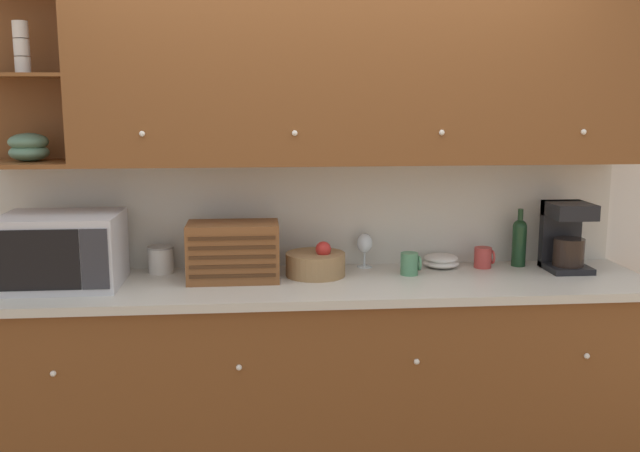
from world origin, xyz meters
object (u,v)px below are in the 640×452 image
Objects in this scene: wine_glass at (365,244)px; wine_bottle at (519,240)px; mug at (410,264)px; coffee_maker at (566,236)px; fruit_basket at (316,264)px; mug_blue_second at (483,257)px; bread_box at (233,251)px; bowl_stack_on_counter at (441,261)px; microwave at (62,250)px; storage_canister at (161,260)px.

wine_glass is 0.59× the size of wine_bottle.
coffee_maker is (0.80, 0.04, 0.12)m from mug.
fruit_basket reaches higher than mug_blue_second.
bread_box reaches higher than bowl_stack_on_counter.
coffee_maker reaches higher than bowl_stack_on_counter.
bowl_stack_on_counter is at bearing -5.22° from wine_glass.
fruit_basket reaches higher than mug.
mug_blue_second is at bearing 15.73° from mug.
mug is at bearing 2.24° from microwave.
wine_glass reaches higher than mug_blue_second.
wine_glass reaches higher than mug.
bowl_stack_on_counter is (1.41, -0.01, -0.03)m from storage_canister.
mug_blue_second is at bearing 6.22° from bread_box.
microwave is 2.43m from coffee_maker.
storage_canister is at bearing 170.66° from fruit_basket.
coffee_maker is (2.43, 0.10, 0.01)m from microwave.
mug_blue_second is (0.87, 0.09, -0.01)m from fruit_basket.
storage_canister is 0.72× the size of bowl_stack_on_counter.
bowl_stack_on_counter is at bearing 170.39° from coffee_maker.
mug_blue_second is at bearing 4.99° from microwave.
mug_blue_second is at bearing -1.23° from storage_canister.
microwave is at bearing -170.49° from wine_glass.
wine_bottle is (1.06, 0.11, 0.07)m from fruit_basket.
bread_box is 1.44× the size of wine_bottle.
mug_blue_second is at bearing -5.88° from wine_glass.
fruit_basket reaches higher than storage_canister.
microwave reaches higher than wine_bottle.
wine_bottle reaches higher than storage_canister.
coffee_maker is at bearing -7.90° from wine_glass.
bread_box reaches higher than mug.
mug is (0.46, -0.02, -0.00)m from fruit_basket.
storage_canister is 1.82m from wine_bottle.
microwave is at bearing -175.01° from mug_blue_second.
coffee_maker reaches higher than fruit_basket.
storage_canister is at bearing 154.55° from bread_box.
coffee_maker is (0.61, -0.10, 0.14)m from bowl_stack_on_counter.
wine_bottle reaches higher than mug.
fruit_basket is 0.87m from mug_blue_second.
mug_blue_second is (1.62, -0.03, -0.01)m from storage_canister.
microwave reaches higher than mug.
wine_glass is 0.40m from bowl_stack_on_counter.
bowl_stack_on_counter is (0.19, 0.14, -0.02)m from mug.
storage_canister is at bearing 179.66° from bowl_stack_on_counter.
wine_bottle is (1.82, -0.01, 0.07)m from storage_canister.
mug is (0.20, -0.18, -0.06)m from wine_glass.
wine_bottle is 0.23m from coffee_maker.
coffee_maker is at bearing 2.40° from microwave.
fruit_basket is at bearing 6.86° from bread_box.
fruit_basket is 0.66m from bowl_stack_on_counter.
storage_canister is 1.23m from mug.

